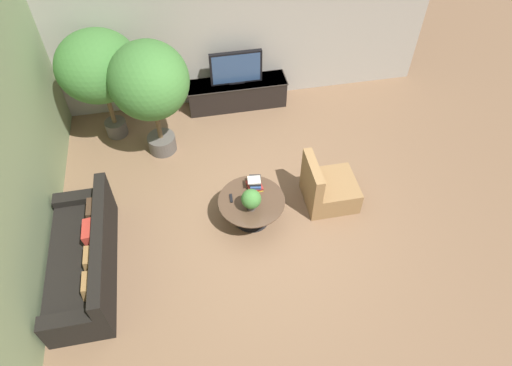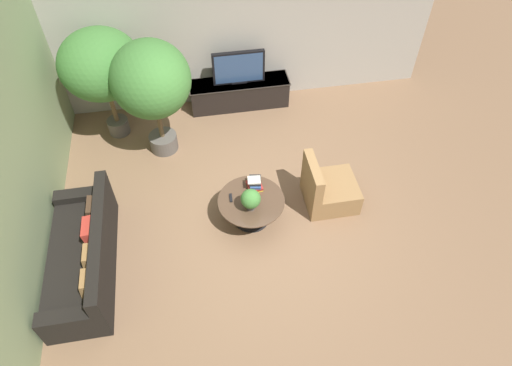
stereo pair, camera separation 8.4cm
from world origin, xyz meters
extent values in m
plane|color=brown|center=(0.00, 0.00, 0.00)|extent=(24.00, 24.00, 0.00)
cube|color=#A39E93|center=(0.00, 3.26, 1.50)|extent=(7.40, 0.12, 3.00)
cube|color=gray|center=(-3.26, 0.20, 1.50)|extent=(0.12, 7.40, 3.00)
cube|color=black|center=(0.01, 2.94, 0.27)|extent=(1.88, 0.48, 0.54)
cube|color=#2D2823|center=(0.01, 2.94, 0.53)|extent=(1.91, 0.50, 0.02)
cube|color=black|center=(0.01, 2.94, 0.87)|extent=(0.97, 0.08, 0.65)
cube|color=navy|center=(0.01, 2.90, 0.87)|extent=(0.89, 0.00, 0.58)
cube|color=black|center=(0.01, 2.94, 0.56)|extent=(0.29, 0.13, 0.02)
cylinder|color=black|center=(-0.23, 0.11, 0.01)|extent=(0.56, 0.56, 0.02)
cylinder|color=black|center=(-0.23, 0.11, 0.22)|extent=(0.10, 0.10, 0.43)
cylinder|color=#4C3828|center=(-0.23, 0.11, 0.44)|extent=(1.01, 1.01, 0.02)
cube|color=black|center=(-2.73, -0.36, 0.21)|extent=(0.84, 2.19, 0.42)
cube|color=black|center=(-2.39, -0.36, 0.63)|extent=(0.16, 2.19, 0.42)
cube|color=black|center=(-2.73, 0.63, 0.27)|extent=(0.84, 0.20, 0.54)
cube|color=black|center=(-2.73, -1.36, 0.27)|extent=(0.84, 0.20, 0.54)
cube|color=#422D1E|center=(-2.55, 0.23, 0.56)|extent=(0.16, 0.32, 0.30)
cube|color=#B23328|center=(-2.55, -0.16, 0.57)|extent=(0.15, 0.34, 0.32)
cube|color=olive|center=(-2.55, -0.56, 0.55)|extent=(0.15, 0.28, 0.27)
cube|color=olive|center=(-2.55, -0.96, 0.55)|extent=(0.15, 0.29, 0.27)
cube|color=olive|center=(1.08, 0.27, 0.20)|extent=(0.80, 0.76, 0.40)
cube|color=olive|center=(0.75, 0.27, 0.63)|extent=(0.14, 0.76, 0.46)
cylinder|color=#514C47|center=(-2.32, 2.53, 0.14)|extent=(0.38, 0.38, 0.28)
cylinder|color=brown|center=(-2.32, 2.53, 0.59)|extent=(0.08, 0.08, 0.61)
ellipsoid|color=#3D7533|center=(-2.32, 2.53, 1.47)|extent=(1.36, 1.36, 1.15)
cylinder|color=#514C47|center=(-1.51, 1.95, 0.15)|extent=(0.49, 0.49, 0.30)
cylinder|color=brown|center=(-1.51, 1.95, 0.58)|extent=(0.08, 0.08, 0.56)
ellipsoid|color=#3D7533|center=(-1.51, 1.95, 1.49)|extent=(1.27, 1.27, 1.26)
cylinder|color=#514C47|center=(-0.26, -0.03, 0.50)|extent=(0.13, 0.13, 0.09)
sphere|color=#3D7533|center=(-0.26, -0.03, 0.66)|extent=(0.29, 0.29, 0.29)
cube|color=gold|center=(-0.13, 0.37, 0.46)|extent=(0.22, 0.27, 0.03)
cube|color=#A32823|center=(-0.14, 0.36, 0.50)|extent=(0.24, 0.26, 0.04)
cube|color=#2D4C84|center=(-0.12, 0.36, 0.54)|extent=(0.20, 0.25, 0.04)
cube|color=#232326|center=(-0.12, 0.38, 0.58)|extent=(0.21, 0.23, 0.04)
cube|color=beige|center=(-0.14, 0.36, 0.62)|extent=(0.21, 0.18, 0.03)
cube|color=black|center=(-0.53, 0.20, 0.46)|extent=(0.05, 0.16, 0.02)
camera|label=1|loc=(-0.98, -4.16, 5.75)|focal=32.00mm
camera|label=2|loc=(-0.90, -4.17, 5.75)|focal=32.00mm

